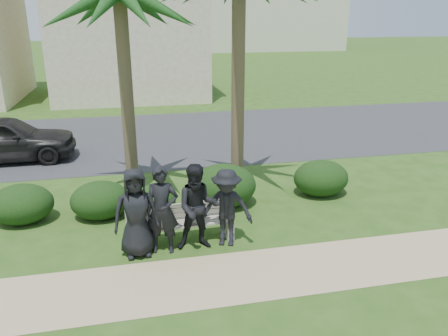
{
  "coord_description": "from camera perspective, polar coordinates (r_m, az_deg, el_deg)",
  "views": [
    {
      "loc": [
        -1.23,
        -8.24,
        4.35
      ],
      "look_at": [
        0.79,
        1.0,
        1.04
      ],
      "focal_mm": 35.0,
      "sensor_mm": 36.0,
      "label": 1
    }
  ],
  "objects": [
    {
      "name": "ground",
      "position": [
        9.4,
        -3.43,
        -8.34
      ],
      "size": [
        160.0,
        160.0,
        0.0
      ],
      "primitive_type": "plane",
      "color": "#294B15",
      "rests_on": "ground"
    },
    {
      "name": "footpath",
      "position": [
        7.87,
        -1.29,
        -14.3
      ],
      "size": [
        30.0,
        1.6,
        0.01
      ],
      "primitive_type": "cube",
      "color": "tan",
      "rests_on": "ground"
    },
    {
      "name": "asphalt_street",
      "position": [
        16.86,
        -7.75,
        4.14
      ],
      "size": [
        160.0,
        8.0,
        0.01
      ],
      "primitive_type": "cube",
      "color": "#2D2D30",
      "rests_on": "ground"
    },
    {
      "name": "stucco_bldg_right",
      "position": [
        26.25,
        -12.4,
        17.36
      ],
      "size": [
        8.4,
        8.4,
        7.3
      ],
      "color": "#C4B393",
      "rests_on": "ground"
    },
    {
      "name": "park_bench",
      "position": [
        8.9,
        -5.72,
        -7.63
      ],
      "size": [
        2.15,
        0.61,
        0.74
      ],
      "rotation": [
        0.0,
        0.0,
        0.06
      ],
      "color": "#A39B89",
      "rests_on": "ground"
    },
    {
      "name": "man_a",
      "position": [
        8.34,
        -11.41,
        -5.77
      ],
      "size": [
        0.89,
        0.62,
        1.75
      ],
      "primitive_type": "imported",
      "rotation": [
        0.0,
        0.0,
        0.08
      ],
      "color": "black",
      "rests_on": "ground"
    },
    {
      "name": "man_b",
      "position": [
        8.38,
        -8.09,
        -5.47
      ],
      "size": [
        0.7,
        0.52,
        1.74
      ],
      "primitive_type": "imported",
      "rotation": [
        0.0,
        0.0,
        -0.17
      ],
      "color": "black",
      "rests_on": "ground"
    },
    {
      "name": "man_c",
      "position": [
        8.43,
        -3.41,
        -5.15
      ],
      "size": [
        0.9,
        0.73,
        1.73
      ],
      "primitive_type": "imported",
      "rotation": [
        0.0,
        0.0,
        -0.09
      ],
      "color": "black",
      "rests_on": "ground"
    },
    {
      "name": "man_d",
      "position": [
        8.57,
        0.33,
        -5.22
      ],
      "size": [
        1.17,
        0.9,
        1.59
      ],
      "primitive_type": "imported",
      "rotation": [
        0.0,
        0.0,
        -0.34
      ],
      "color": "black",
      "rests_on": "ground"
    },
    {
      "name": "hedge_a",
      "position": [
        10.63,
        -24.94,
        -4.17
      ],
      "size": [
        1.37,
        1.13,
        0.89
      ],
      "primitive_type": "ellipsoid",
      "color": "black",
      "rests_on": "ground"
    },
    {
      "name": "hedge_b",
      "position": [
        10.27,
        -15.87,
        -3.92
      ],
      "size": [
        1.32,
        1.09,
        0.86
      ],
      "primitive_type": "ellipsoid",
      "color": "black",
      "rests_on": "ground"
    },
    {
      "name": "hedge_c",
      "position": [
        10.17,
        -9.39,
        -4.11
      ],
      "size": [
        1.1,
        0.91,
        0.72
      ],
      "primitive_type": "ellipsoid",
      "color": "black",
      "rests_on": "ground"
    },
    {
      "name": "hedge_d",
      "position": [
        10.45,
        -0.15,
        -2.19
      ],
      "size": [
        1.61,
        1.33,
        1.05
      ],
      "primitive_type": "ellipsoid",
      "color": "black",
      "rests_on": "ground"
    },
    {
      "name": "hedge_f",
      "position": [
        11.4,
        12.56,
        -1.15
      ],
      "size": [
        1.41,
        1.17,
        0.92
      ],
      "primitive_type": "ellipsoid",
      "color": "black",
      "rests_on": "ground"
    },
    {
      "name": "car_a",
      "position": [
        15.25,
        -26.79,
        3.41
      ],
      "size": [
        4.23,
        1.72,
        1.44
      ],
      "primitive_type": "imported",
      "rotation": [
        0.0,
        0.0,
        1.57
      ],
      "color": "black",
      "rests_on": "ground"
    }
  ]
}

